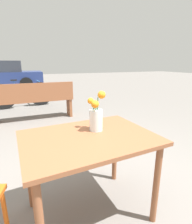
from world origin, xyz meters
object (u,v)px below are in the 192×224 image
(bench_near, at_px, (34,100))
(flower_vase, at_px, (96,118))
(table_front, at_px, (89,148))
(bicycle, at_px, (23,95))

(bench_near, bearing_deg, flower_vase, -84.56)
(table_front, height_order, bench_near, bench_near)
(flower_vase, xyz_separation_m, bicycle, (-0.46, 4.22, -0.47))
(flower_vase, height_order, bench_near, flower_vase)
(flower_vase, relative_size, bench_near, 0.19)
(table_front, relative_size, bicycle, 0.59)
(bench_near, distance_m, bicycle, 1.42)
(bench_near, bearing_deg, bicycle, 97.88)
(bicycle, bearing_deg, bench_near, -82.12)
(table_front, height_order, bicycle, bicycle)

